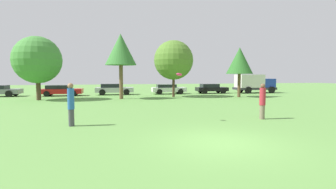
{
  "coord_description": "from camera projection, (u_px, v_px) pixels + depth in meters",
  "views": [
    {
      "loc": [
        -3.7,
        -8.01,
        2.31
      ],
      "look_at": [
        -0.65,
        5.41,
        1.28
      ],
      "focal_mm": 27.41,
      "sensor_mm": 36.0,
      "label": 1
    }
  ],
  "objects": [
    {
      "name": "tree_1",
      "position": [
        121.0,
        50.0,
        24.95
      ],
      "size": [
        3.04,
        3.04,
        6.37
      ],
      "color": "brown",
      "rests_on": "ground"
    },
    {
      "name": "parked_car_white",
      "position": [
        168.0,
        89.0,
        31.97
      ],
      "size": [
        4.27,
        2.07,
        1.2
      ],
      "rotation": [
        0.0,
        0.0,
        -0.03
      ],
      "color": "silver",
      "rests_on": "ground"
    },
    {
      "name": "parked_car_silver",
      "position": [
        114.0,
        89.0,
        30.74
      ],
      "size": [
        4.5,
        2.1,
        1.31
      ],
      "rotation": [
        0.0,
        0.0,
        -0.03
      ],
      "color": "#B2B2B7",
      "rests_on": "ground"
    },
    {
      "name": "person_thrower",
      "position": [
        71.0,
        104.0,
        11.62
      ],
      "size": [
        0.3,
        0.3,
        1.97
      ],
      "rotation": [
        0.0,
        0.0,
        -0.03
      ],
      "color": "#3F3F47",
      "rests_on": "ground"
    },
    {
      "name": "parked_car_red",
      "position": [
        61.0,
        90.0,
        28.95
      ],
      "size": [
        4.55,
        2.09,
        1.22
      ],
      "rotation": [
        0.0,
        0.0,
        -0.03
      ],
      "color": "red",
      "rests_on": "ground"
    },
    {
      "name": "parked_car_black",
      "position": [
        211.0,
        88.0,
        33.11
      ],
      "size": [
        4.05,
        1.97,
        1.23
      ],
      "rotation": [
        0.0,
        0.0,
        -0.03
      ],
      "color": "black",
      "rests_on": "ground"
    },
    {
      "name": "tree_0",
      "position": [
        37.0,
        60.0,
        23.76
      ],
      "size": [
        4.36,
        4.36,
        5.93
      ],
      "color": "#473323",
      "rests_on": "ground"
    },
    {
      "name": "ground_plane",
      "position": [
        221.0,
        143.0,
        8.78
      ],
      "size": [
        120.0,
        120.0,
        0.0
      ],
      "primitive_type": "plane",
      "color": "#5B8E42"
    },
    {
      "name": "delivery_truck_blue",
      "position": [
        254.0,
        83.0,
        33.86
      ],
      "size": [
        5.38,
        2.49,
        2.43
      ],
      "rotation": [
        0.0,
        0.0,
        -0.03
      ],
      "color": "#2D2D33",
      "rests_on": "ground"
    },
    {
      "name": "frisbee",
      "position": [
        179.0,
        74.0,
        12.61
      ],
      "size": [
        0.3,
        0.28,
        0.18
      ],
      "color": "#F21E72"
    },
    {
      "name": "tree_3",
      "position": [
        240.0,
        61.0,
        27.11
      ],
      "size": [
        2.78,
        2.78,
        5.27
      ],
      "color": "brown",
      "rests_on": "ground"
    },
    {
      "name": "tree_2",
      "position": [
        174.0,
        60.0,
        27.37
      ],
      "size": [
        4.2,
        4.2,
        6.05
      ],
      "color": "#473323",
      "rests_on": "ground"
    },
    {
      "name": "person_catcher",
      "position": [
        262.0,
        101.0,
        13.5
      ],
      "size": [
        0.31,
        0.31,
        1.89
      ],
      "rotation": [
        0.0,
        0.0,
        3.12
      ],
      "color": "#726651",
      "rests_on": "ground"
    }
  ]
}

